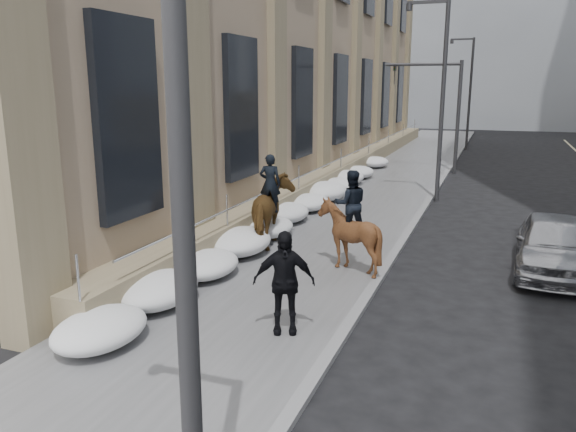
{
  "coord_description": "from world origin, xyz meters",
  "views": [
    {
      "loc": [
        5.16,
        -9.68,
        4.78
      ],
      "look_at": [
        0.57,
        2.54,
        1.7
      ],
      "focal_mm": 35.0,
      "sensor_mm": 36.0,
      "label": 1
    }
  ],
  "objects_px": {
    "mounted_horse_left": "(273,209)",
    "pedestrian": "(284,282)",
    "mounted_horse_right": "(349,230)",
    "car_silver": "(553,244)"
  },
  "relations": [
    {
      "from": "mounted_horse_left",
      "to": "mounted_horse_right",
      "type": "distance_m",
      "value": 2.99
    },
    {
      "from": "mounted_horse_right",
      "to": "pedestrian",
      "type": "height_order",
      "value": "mounted_horse_right"
    },
    {
      "from": "pedestrian",
      "to": "car_silver",
      "type": "distance_m",
      "value": 7.92
    },
    {
      "from": "mounted_horse_right",
      "to": "mounted_horse_left",
      "type": "bearing_deg",
      "value": -50.86
    },
    {
      "from": "mounted_horse_left",
      "to": "pedestrian",
      "type": "distance_m",
      "value": 6.0
    },
    {
      "from": "mounted_horse_right",
      "to": "car_silver",
      "type": "distance_m",
      "value": 5.3
    },
    {
      "from": "mounted_horse_left",
      "to": "pedestrian",
      "type": "bearing_deg",
      "value": 99.9
    },
    {
      "from": "pedestrian",
      "to": "mounted_horse_left",
      "type": "bearing_deg",
      "value": 93.0
    },
    {
      "from": "pedestrian",
      "to": "car_silver",
      "type": "height_order",
      "value": "pedestrian"
    },
    {
      "from": "mounted_horse_right",
      "to": "pedestrian",
      "type": "distance_m",
      "value": 4.09
    }
  ]
}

